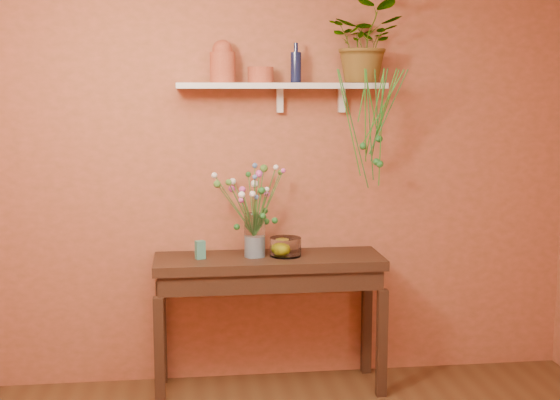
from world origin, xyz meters
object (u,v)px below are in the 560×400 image
(blue_bottle, at_px, (296,67))
(terracotta_jug, at_px, (223,62))
(sideboard, at_px, (269,276))
(spider_plant, at_px, (366,43))
(glass_bowl, at_px, (285,248))
(glass_vase, at_px, (255,238))
(bouquet, at_px, (252,193))

(blue_bottle, bearing_deg, terracotta_jug, -179.74)
(terracotta_jug, bearing_deg, sideboard, -22.94)
(blue_bottle, bearing_deg, spider_plant, -0.57)
(terracotta_jug, xyz_separation_m, spider_plant, (0.89, -0.00, 0.13))
(terracotta_jug, height_order, blue_bottle, terracotta_jug)
(sideboard, distance_m, blue_bottle, 1.32)
(sideboard, distance_m, glass_bowl, 0.21)
(terracotta_jug, distance_m, glass_bowl, 1.21)
(sideboard, height_order, glass_bowl, glass_bowl)
(sideboard, height_order, spider_plant, spider_plant)
(glass_vase, distance_m, bouquet, 0.28)
(glass_vase, height_order, bouquet, bouquet)
(blue_bottle, relative_size, bouquet, 0.54)
(glass_vase, relative_size, glass_bowl, 1.39)
(glass_vase, bearing_deg, glass_bowl, -3.11)
(spider_plant, height_order, glass_bowl, spider_plant)
(bouquet, bearing_deg, sideboard, -14.38)
(bouquet, relative_size, glass_bowl, 2.29)
(blue_bottle, xyz_separation_m, bouquet, (-0.29, -0.09, -0.77))
(blue_bottle, distance_m, glass_bowl, 1.13)
(terracotta_jug, xyz_separation_m, glass_vase, (0.18, -0.10, -1.08))
(sideboard, relative_size, glass_bowl, 7.26)
(terracotta_jug, height_order, glass_bowl, terracotta_jug)
(blue_bottle, distance_m, spider_plant, 0.46)
(spider_plant, distance_m, glass_vase, 1.40)
(blue_bottle, relative_size, glass_bowl, 1.25)
(sideboard, distance_m, bouquet, 0.53)
(terracotta_jug, bearing_deg, bouquet, -27.67)
(terracotta_jug, height_order, bouquet, terracotta_jug)
(spider_plant, bearing_deg, blue_bottle, 179.43)
(terracotta_jug, distance_m, glass_vase, 1.10)
(spider_plant, bearing_deg, glass_vase, -171.90)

